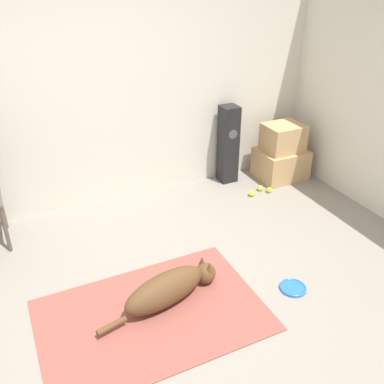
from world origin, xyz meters
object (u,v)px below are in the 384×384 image
Objects in this scene: tennis_ball_near_speaker at (260,188)px; tennis_ball_loose_on_carpet at (252,194)px; frisbee at (293,288)px; cardboard_box_lower at (281,164)px; dog at (169,288)px; cardboard_box_upper at (283,138)px; floor_speaker at (228,145)px; tennis_ball_by_boxes at (269,190)px.

tennis_ball_near_speaker and tennis_ball_loose_on_carpet have the same top height.
frisbee is 0.39× the size of cardboard_box_lower.
tennis_ball_near_speaker is (0.70, 1.55, 0.02)m from frisbee.
dog is 2.39× the size of cardboard_box_upper.
cardboard_box_upper is 6.76× the size of tennis_ball_near_speaker.
floor_speaker reaches higher than tennis_ball_near_speaker.
tennis_ball_by_boxes is at bearing -59.93° from floor_speaker.
cardboard_box_upper is at bearing 57.63° from frisbee.
dog is at bearing 162.95° from frisbee.
cardboard_box_upper is at bearing -19.47° from floor_speaker.
floor_speaker is 14.16× the size of tennis_ball_by_boxes.
frisbee is 2.07m from floor_speaker.
dog is at bearing -142.15° from tennis_ball_loose_on_carpet.
cardboard_box_upper is 6.76× the size of tennis_ball_loose_on_carpet.
floor_speaker is (-0.62, 0.22, -0.06)m from cardboard_box_upper.
cardboard_box_lower reaches higher than tennis_ball_loose_on_carpet.
cardboard_box_lower is 0.47m from tennis_ball_by_boxes.
tennis_ball_by_boxes is at bearing -140.48° from cardboard_box_upper.
floor_speaker reaches higher than cardboard_box_upper.
tennis_ball_loose_on_carpet is (1.52, 1.18, -0.11)m from dog.
tennis_ball_loose_on_carpet reaches higher than frisbee.
frisbee is 1.70m from tennis_ball_near_speaker.
tennis_ball_near_speaker is at bearing 23.42° from tennis_ball_loose_on_carpet.
cardboard_box_upper reaches higher than tennis_ball_near_speaker.
tennis_ball_by_boxes reaches higher than frisbee.
tennis_ball_loose_on_carpet is (-0.23, 0.01, 0.00)m from tennis_ball_by_boxes.
frisbee is 3.35× the size of tennis_ball_by_boxes.
floor_speaker is 14.16× the size of tennis_ball_near_speaker.
floor_speaker is at bearing 160.53° from cardboard_box_upper.
frisbee is at bearing -122.37° from cardboard_box_upper.
cardboard_box_lower is 0.34m from cardboard_box_upper.
frisbee is 3.35× the size of tennis_ball_loose_on_carpet.
floor_speaker reaches higher than dog.
cardboard_box_lower reaches higher than frisbee.
cardboard_box_upper reaches higher than cardboard_box_lower.
frisbee is at bearing -17.05° from dog.
dog is 2.09m from tennis_ball_near_speaker.
tennis_ball_loose_on_carpet is (-0.57, -0.27, -0.15)m from cardboard_box_lower.
tennis_ball_near_speaker is at bearing -154.46° from cardboard_box_upper.
cardboard_box_lower is 0.72m from floor_speaker.
cardboard_box_lower is 8.59× the size of tennis_ball_by_boxes.
frisbee is 3.35× the size of tennis_ball_near_speaker.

